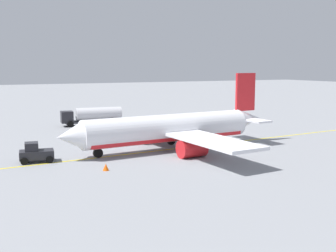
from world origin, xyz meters
TOP-DOWN VIEW (x-y plane):
  - ground_plane at (0.00, 0.00)m, footprint 400.00×400.00m
  - airplane at (-0.51, -0.03)m, footprint 29.22×29.08m
  - fuel_tanker at (2.25, -25.34)m, footprint 11.55×3.77m
  - pushback_tug at (16.00, -0.28)m, footprint 3.84×2.75m
  - refueling_worker at (-2.84, -15.51)m, footprint 0.53×0.62m
  - safety_cone_nose at (10.29, 6.66)m, footprint 0.63×0.63m
  - taxi_line_marking at (0.00, 0.00)m, footprint 68.14×4.80m

SIDE VIEW (x-z plane):
  - ground_plane at x=0.00m, z-range 0.00..0.00m
  - taxi_line_marking at x=0.00m, z-range 0.00..0.01m
  - safety_cone_nose at x=10.29m, z-range 0.00..0.70m
  - refueling_worker at x=-2.84m, z-range -0.03..1.68m
  - pushback_tug at x=16.00m, z-range -0.09..2.11m
  - fuel_tanker at x=2.25m, z-range 0.16..3.31m
  - airplane at x=-0.51m, z-range -2.18..7.28m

